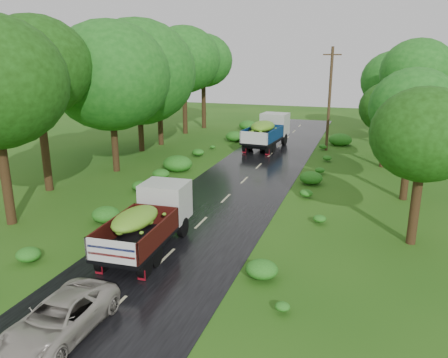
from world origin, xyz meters
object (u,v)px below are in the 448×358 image
at_px(car, 60,318).
at_px(utility_pole, 329,98).
at_px(truck_far, 268,130).
at_px(truck_near, 149,218).

height_order(car, utility_pole, utility_pole).
distance_m(car, utility_pole, 29.73).
bearing_deg(truck_far, car, -84.08).
bearing_deg(car, utility_pole, 80.38).
bearing_deg(truck_near, truck_far, 87.03).
bearing_deg(car, truck_near, 92.73).
bearing_deg(truck_far, truck_near, -84.74).
xyz_separation_m(truck_far, car, (0.16, -28.52, -1.01)).
height_order(truck_far, car, truck_far).
relative_size(truck_far, car, 1.69).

